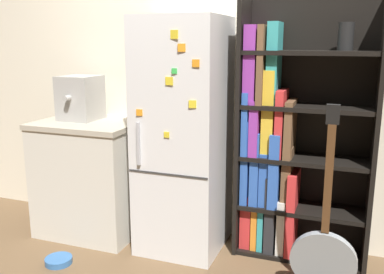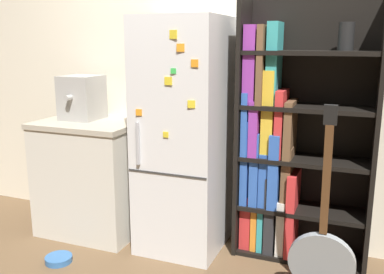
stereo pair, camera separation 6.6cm
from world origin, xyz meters
TOP-DOWN VIEW (x-y plane):
  - ground_plane at (0.00, 0.00)m, footprint 16.00×16.00m
  - wall_back at (0.00, 0.47)m, footprint 8.00×0.05m
  - refrigerator at (-0.00, 0.14)m, footprint 0.60×0.64m
  - bookshelf at (0.73, 0.30)m, footprint 0.93×0.35m
  - kitchen_counter at (-0.80, 0.13)m, footprint 0.81×0.66m
  - espresso_machine at (-0.91, 0.18)m, footprint 0.29×0.35m
  - pet_bowl at (-0.73, -0.45)m, footprint 0.19×0.19m

SIDE VIEW (x-z plane):
  - ground_plane at x=0.00m, z-range 0.00..0.00m
  - pet_bowl at x=-0.73m, z-range 0.00..0.05m
  - kitchen_counter at x=-0.80m, z-range 0.00..0.93m
  - bookshelf at x=0.73m, z-range -0.11..1.74m
  - refrigerator at x=0.00m, z-range 0.00..1.73m
  - espresso_machine at x=-0.91m, z-range 0.93..1.29m
  - wall_back at x=0.00m, z-range 0.00..2.60m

